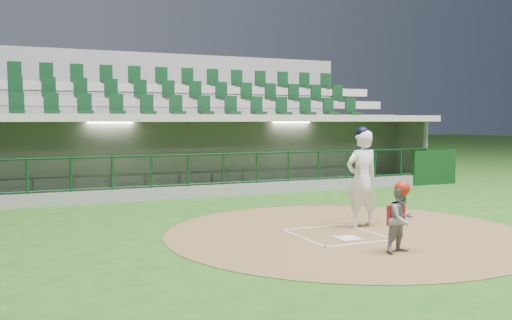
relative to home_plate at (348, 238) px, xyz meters
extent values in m
plane|color=#214D16|center=(0.00, 0.70, -0.02)|extent=(120.00, 120.00, 0.00)
cylinder|color=brown|center=(0.30, 0.50, -0.02)|extent=(7.20, 7.20, 0.01)
cube|color=silver|center=(0.00, 0.00, 0.00)|extent=(0.43, 0.43, 0.02)
cube|color=silver|center=(-0.75, 0.40, 0.00)|extent=(0.05, 1.80, 0.01)
cube|color=silver|center=(0.75, 0.40, 0.00)|extent=(0.05, 1.80, 0.01)
cube|color=silver|center=(0.00, 1.25, 0.00)|extent=(1.55, 0.05, 0.01)
cube|color=white|center=(0.00, -0.45, 0.00)|extent=(1.55, 0.05, 0.01)
cube|color=gray|center=(0.00, 8.20, -0.57)|extent=(15.00, 3.00, 0.10)
cube|color=slate|center=(0.00, 9.80, 0.83)|extent=(15.00, 0.20, 2.70)
cube|color=beige|center=(0.00, 9.68, 1.08)|extent=(13.50, 0.04, 0.90)
cube|color=gray|center=(7.50, 8.20, 0.83)|extent=(0.20, 3.00, 2.70)
cube|color=#A49F94|center=(0.00, 7.95, 2.28)|extent=(15.40, 3.50, 0.20)
cube|color=gray|center=(0.00, 6.65, 0.13)|extent=(15.00, 0.15, 0.40)
cube|color=black|center=(0.00, 6.65, 1.70)|extent=(15.00, 0.01, 0.95)
cube|color=brown|center=(0.00, 9.25, -0.30)|extent=(12.75, 0.40, 0.45)
cube|color=white|center=(-3.00, 8.20, 2.15)|extent=(1.30, 0.35, 0.04)
cube|color=white|center=(3.00, 8.20, 2.15)|extent=(1.30, 0.35, 0.04)
cube|color=black|center=(7.80, 6.60, 0.58)|extent=(1.80, 0.18, 1.20)
imported|color=#AB1217|center=(-4.83, 9.11, 0.33)|extent=(1.16, 0.74, 1.71)
imported|color=#B2131D|center=(-2.75, 9.25, 0.27)|extent=(0.97, 0.49, 1.58)
imported|color=#9F1115|center=(0.65, 8.98, 0.39)|extent=(1.03, 0.83, 1.83)
imported|color=#B11316|center=(4.85, 8.93, 0.37)|extent=(1.73, 0.89, 1.79)
cube|color=gray|center=(0.00, 11.45, 1.13)|extent=(17.00, 6.50, 2.50)
cube|color=gray|center=(0.00, 9.95, 2.28)|extent=(16.60, 0.95, 0.30)
cube|color=gray|center=(0.00, 10.90, 2.83)|extent=(16.60, 0.95, 0.30)
cube|color=#A29E92|center=(0.00, 11.85, 3.38)|extent=(16.60, 0.95, 0.30)
cube|color=gray|center=(0.00, 14.80, 2.50)|extent=(17.00, 0.25, 5.05)
imported|color=white|center=(0.94, 0.94, 1.00)|extent=(0.75, 0.50, 2.02)
sphere|color=black|center=(0.94, 0.94, 1.95)|extent=(0.28, 0.28, 0.28)
cylinder|color=#A98F4D|center=(0.69, 0.69, 1.23)|extent=(0.58, 0.79, 0.39)
imported|color=gray|center=(0.21, -1.30, 0.56)|extent=(0.62, 0.53, 1.13)
sphere|color=#A51F11|center=(0.21, -1.30, 1.07)|extent=(0.26, 0.26, 0.26)
cube|color=#AC121A|center=(0.21, -1.15, 0.60)|extent=(0.32, 0.10, 0.35)
camera|label=1|loc=(-5.86, -8.98, 2.22)|focal=40.00mm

